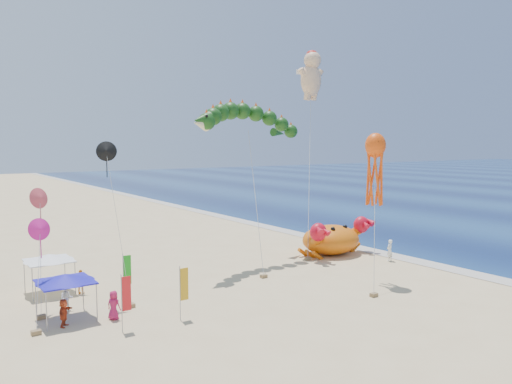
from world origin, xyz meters
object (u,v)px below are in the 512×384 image
(cherub_kite, at_px, (311,74))
(octopus_kite, at_px, (375,164))
(canopy_blue, at_px, (65,278))
(dragon_kite, at_px, (246,124))
(crab_inflatable, at_px, (332,238))
(canopy_white, at_px, (49,258))

(cherub_kite, bearing_deg, octopus_kite, -114.46)
(canopy_blue, bearing_deg, dragon_kite, 19.52)
(crab_inflatable, height_order, cherub_kite, cherub_kite)
(dragon_kite, xyz_separation_m, octopus_kite, (4.50, -10.31, -3.18))
(dragon_kite, bearing_deg, canopy_white, 179.27)
(octopus_kite, distance_m, canopy_blue, 22.50)
(crab_inflatable, xyz_separation_m, canopy_white, (-24.30, 2.30, 0.95))
(crab_inflatable, xyz_separation_m, canopy_blue, (-24.75, -3.81, 0.95))
(octopus_kite, relative_size, canopy_blue, 3.37)
(crab_inflatable, height_order, dragon_kite, dragon_kite)
(crab_inflatable, xyz_separation_m, cherub_kite, (3.21, 6.75, 15.98))
(canopy_white, bearing_deg, canopy_blue, -94.25)
(cherub_kite, bearing_deg, canopy_white, -170.81)
(dragon_kite, relative_size, octopus_kite, 1.21)
(cherub_kite, height_order, canopy_white, cherub_kite)
(dragon_kite, distance_m, cherub_kite, 13.43)
(dragon_kite, height_order, cherub_kite, cherub_kite)
(crab_inflatable, distance_m, dragon_kite, 13.37)
(crab_inflatable, relative_size, octopus_kite, 0.70)
(dragon_kite, relative_size, cherub_kite, 0.67)
(dragon_kite, bearing_deg, octopus_kite, -66.43)
(crab_inflatable, xyz_separation_m, dragon_kite, (-8.10, 2.09, 10.43))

